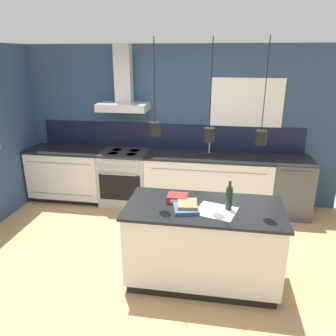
{
  "coord_description": "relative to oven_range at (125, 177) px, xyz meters",
  "views": [
    {
      "loc": [
        0.85,
        -3.33,
        2.45
      ],
      "look_at": [
        0.21,
        0.61,
        1.05
      ],
      "focal_mm": 35.0,
      "sensor_mm": 36.0,
      "label": 1
    }
  ],
  "objects": [
    {
      "name": "ground_plane",
      "position": [
        0.7,
        -1.69,
        -0.46
      ],
      "size": [
        16.0,
        16.0,
        0.0
      ],
      "primitive_type": "plane",
      "color": "tan",
      "rests_on": "ground"
    },
    {
      "name": "paper_pile",
      "position": [
        1.56,
        -1.94,
        0.46
      ],
      "size": [
        0.47,
        0.44,
        0.01
      ],
      "color": "silver",
      "rests_on": "kitchen_island"
    },
    {
      "name": "book_stack",
      "position": [
        1.25,
        -1.93,
        0.49
      ],
      "size": [
        0.32,
        0.38,
        0.07
      ],
      "color": "#335684",
      "rests_on": "kitchen_island"
    },
    {
      "name": "bottle_on_island",
      "position": [
        1.69,
        -1.88,
        0.59
      ],
      "size": [
        0.07,
        0.07,
        0.32
      ],
      "color": "#193319",
      "rests_on": "kitchen_island"
    },
    {
      "name": "counter_run_left",
      "position": [
        -1.03,
        0.01,
        0.01
      ],
      "size": [
        1.28,
        0.64,
        0.91
      ],
      "color": "black",
      "rests_on": "ground_plane"
    },
    {
      "name": "oven_range",
      "position": [
        0.0,
        0.0,
        0.0
      ],
      "size": [
        0.79,
        0.66,
        0.91
      ],
      "color": "#B5B5BA",
      "rests_on": "ground_plane"
    },
    {
      "name": "dishwasher",
      "position": [
        2.7,
        0.0,
        0.0
      ],
      "size": [
        0.6,
        0.65,
        0.91
      ],
      "color": "#4C4C51",
      "rests_on": "ground_plane"
    },
    {
      "name": "wall_back",
      "position": [
        0.67,
        0.31,
        0.9
      ],
      "size": [
        5.6,
        2.28,
        2.6
      ],
      "color": "navy",
      "rests_on": "ground_plane"
    },
    {
      "name": "counter_run_sink",
      "position": [
        1.4,
        0.01,
        0.01
      ],
      "size": [
        2.02,
        0.64,
        1.24
      ],
      "color": "black",
      "rests_on": "ground_plane"
    },
    {
      "name": "red_supply_box",
      "position": [
        1.13,
        -1.77,
        0.49
      ],
      "size": [
        0.22,
        0.18,
        0.08
      ],
      "color": "red",
      "rests_on": "kitchen_island"
    },
    {
      "name": "kitchen_island",
      "position": [
        1.43,
        -1.85,
        0.0
      ],
      "size": [
        1.68,
        0.84,
        0.91
      ],
      "color": "black",
      "rests_on": "ground_plane"
    }
  ]
}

